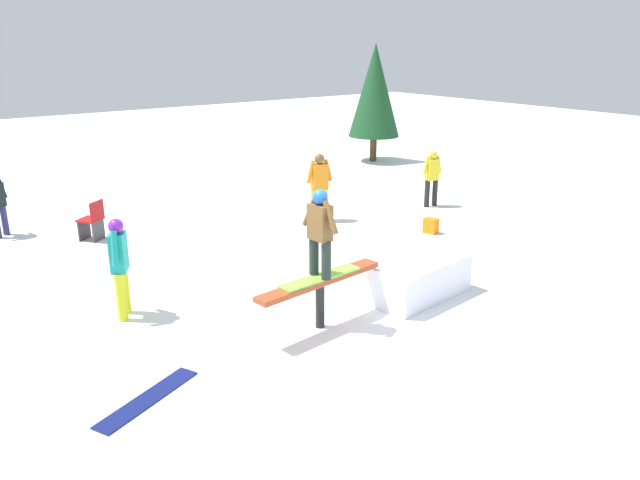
% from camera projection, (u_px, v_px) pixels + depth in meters
% --- Properties ---
extents(ground_plane, '(60.00, 60.00, 0.00)m').
position_uv_depth(ground_plane, '(320.00, 327.00, 9.50)').
color(ground_plane, white).
extents(rail_feature, '(2.32, 0.53, 0.79)m').
position_uv_depth(rail_feature, '(320.00, 286.00, 9.29)').
color(rail_feature, black).
rests_on(rail_feature, ground).
extents(snow_kicker_ramp, '(1.96, 1.69, 0.65)m').
position_uv_depth(snow_kicker_ramp, '(405.00, 274.00, 10.71)').
color(snow_kicker_ramp, white).
rests_on(snow_kicker_ramp, ground).
extents(main_rider_on_rail, '(1.43, 0.75, 1.36)m').
position_uv_depth(main_rider_on_rail, '(320.00, 235.00, 9.04)').
color(main_rider_on_rail, '#83D03E').
rests_on(main_rider_on_rail, rail_feature).
extents(bystander_teal, '(0.41, 0.60, 1.60)m').
position_uv_depth(bystander_teal, '(120.00, 263.00, 9.57)').
color(bystander_teal, yellow).
rests_on(bystander_teal, ground).
extents(bystander_orange, '(0.69, 0.29, 1.62)m').
position_uv_depth(bystander_orange, '(319.00, 184.00, 14.67)').
color(bystander_orange, yellow).
rests_on(bystander_orange, ground).
extents(bystander_yellow, '(0.60, 0.25, 1.45)m').
position_uv_depth(bystander_yellow, '(432.00, 175.00, 15.97)').
color(bystander_yellow, black).
rests_on(bystander_yellow, ground).
extents(loose_snowboard_navy, '(1.52, 0.88, 0.02)m').
position_uv_depth(loose_snowboard_navy, '(148.00, 399.00, 7.59)').
color(loose_snowboard_navy, navy).
rests_on(loose_snowboard_navy, ground).
extents(folding_chair, '(0.62, 0.62, 0.88)m').
position_uv_depth(folding_chair, '(92.00, 222.00, 13.41)').
color(folding_chair, '#3F3F44').
rests_on(folding_chair, ground).
extents(backpack_on_snow, '(0.29, 0.34, 0.34)m').
position_uv_depth(backpack_on_snow, '(431.00, 226.00, 13.96)').
color(backpack_on_snow, orange).
rests_on(backpack_on_snow, ground).
extents(pine_tree_near, '(1.77, 1.77, 4.01)m').
position_uv_depth(pine_tree_near, '(375.00, 91.00, 21.33)').
color(pine_tree_near, '#4C331E').
rests_on(pine_tree_near, ground).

